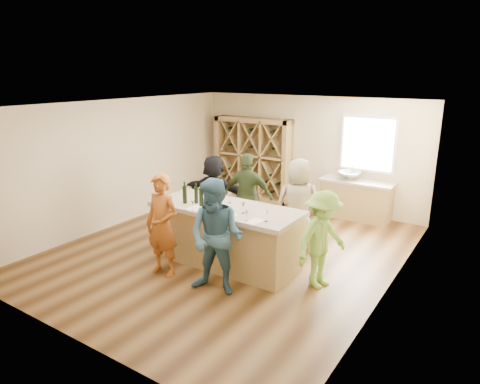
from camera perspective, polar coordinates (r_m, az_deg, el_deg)
The scene contains 34 objects.
floor at distance 8.48m, azimuth -1.32°, elevation -8.04°, with size 6.00×7.00×0.10m, color brown.
ceiling at distance 7.77m, azimuth -1.46°, elevation 11.92°, with size 6.00×7.00×0.10m, color white.
wall_back at distance 11.04m, azimuth 9.20°, elevation 5.30°, with size 6.00×0.10×2.80m, color beige.
wall_front at distance 5.60m, azimuth -22.63°, elevation -6.14°, with size 6.00×0.10×2.80m, color beige.
wall_left at distance 10.01m, azimuth -15.93°, elevation 3.82°, with size 0.10×7.00×2.80m, color beige.
wall_right at distance 6.81m, azimuth 20.25°, elevation -2.08°, with size 0.10×7.00×2.80m, color beige.
window_frame at distance 10.39m, azimuth 16.68°, elevation 6.15°, with size 1.30×0.06×1.30m, color white.
window_pane at distance 10.36m, azimuth 16.63°, elevation 6.12°, with size 1.18×0.01×1.18m, color white.
wine_rack at distance 11.54m, azimuth 1.74°, elevation 4.43°, with size 2.20×0.45×2.20m, color #9A7C49.
back_counter_base at distance 10.46m, azimuth 15.16°, elevation -1.12°, with size 1.60×0.58×0.86m, color #9A7C49.
back_counter_top at distance 10.34m, azimuth 15.34°, elevation 1.32°, with size 1.70×0.62×0.06m, color #AFA290.
sink at distance 10.37m, azimuth 14.34°, elevation 2.14°, with size 0.54×0.54×0.19m, color silver.
faucet at distance 10.52m, azimuth 14.69°, elevation 2.63°, with size 0.02×0.02×0.30m, color silver.
tasting_counter_base at distance 7.74m, azimuth -1.88°, elevation -6.01°, with size 2.60×1.00×1.00m, color #9A7C49.
tasting_counter_top at distance 7.56m, azimuth -1.92°, elevation -2.20°, with size 2.72×1.12×0.08m, color #AFA290.
wine_bottle_b at distance 7.74m, azimuth -7.38°, elevation -0.35°, with size 0.08×0.08×0.32m, color black.
wine_bottle_c at distance 7.72m, azimuth -5.85°, elevation -0.43°, with size 0.07×0.07×0.29m, color black.
wine_bottle_d at distance 7.55m, azimuth -5.19°, elevation -0.70°, with size 0.08×0.08×0.32m, color black.
wine_bottle_e at distance 7.52m, azimuth -4.53°, elevation -0.73°, with size 0.08×0.08×0.33m, color black.
wine_glass_a at distance 7.36m, azimuth -6.29°, elevation -1.82°, with size 0.06×0.06×0.16m, color white.
wine_glass_b at distance 7.07m, azimuth -2.56°, elevation -2.46°, with size 0.06×0.06×0.17m, color white.
wine_glass_c at distance 6.78m, azimuth 0.87°, elevation -3.24°, with size 0.06×0.06×0.16m, color white.
wine_glass_d at distance 7.14m, azimuth 0.41°, elevation -2.14°, with size 0.07×0.07×0.19m, color white.
wine_glass_e at distance 6.78m, azimuth 3.52°, elevation -3.28°, with size 0.06×0.06×0.16m, color white.
tasting_menu_a at distance 7.50m, azimuth -5.97°, elevation -2.11°, with size 0.21×0.29×0.00m, color white.
tasting_menu_b at distance 7.10m, azimuth -1.61°, elevation -3.07°, with size 0.20×0.27×0.00m, color white.
tasting_menu_c at distance 6.80m, azimuth 1.96°, elevation -3.94°, with size 0.21×0.28×0.00m, color white.
person_near_left at distance 7.32m, azimuth -10.33°, elevation -4.38°, with size 0.64×0.47×1.77m, color #994C19.
person_near_right at distance 6.60m, azimuth -3.17°, elevation -6.05°, with size 0.89×0.49×1.84m, color #335972.
person_server at distance 6.94m, azimuth 10.90°, elevation -6.26°, with size 1.04×0.48×1.60m, color #8CC64C.
person_far_mid at distance 8.80m, azimuth 1.03°, elevation -0.57°, with size 1.05×0.54×1.79m, color #263319.
person_far_right at distance 8.32m, azimuth 7.75°, elevation -1.66°, with size 0.88×0.57×1.80m, color gray.
person_far_left at distance 9.36m, azimuth -3.47°, elevation -0.04°, with size 1.53×0.55×1.65m, color black.
wine_glass_f at distance 7.71m, azimuth -1.37°, elevation -0.84°, with size 0.07×0.07×0.18m, color white.
Camera 1 is at (4.42, -6.37, 3.38)m, focal length 32.00 mm.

